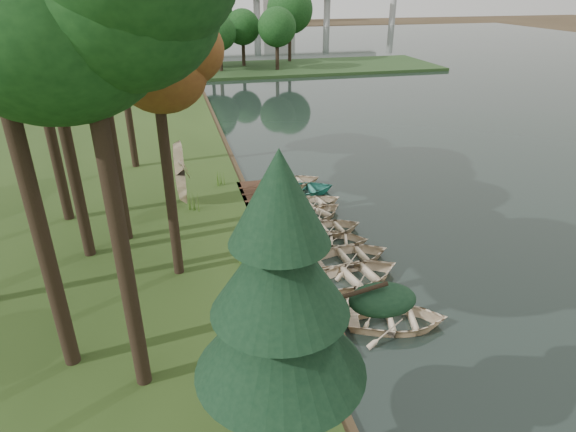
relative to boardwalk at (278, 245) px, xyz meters
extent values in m
plane|color=#3D2F1D|center=(1.60, 0.00, -0.15)|extent=(300.00, 300.00, 0.00)
cube|color=black|center=(31.60, 20.00, -0.12)|extent=(130.00, 200.00, 0.05)
cube|color=#372115|center=(0.00, 0.00, 0.00)|extent=(1.60, 16.00, 0.30)
cube|color=#243E1B|center=(9.60, 50.00, 0.08)|extent=(50.00, 14.00, 0.45)
cylinder|color=black|center=(-13.73, 50.00, 2.70)|extent=(0.50, 0.50, 4.80)
sphere|color=#174116|center=(-13.73, 50.00, 6.30)|extent=(5.60, 5.60, 5.60)
cylinder|color=black|center=(-7.07, 50.00, 2.70)|extent=(0.50, 0.50, 4.80)
sphere|color=#174116|center=(-7.07, 50.00, 6.30)|extent=(5.60, 5.60, 5.60)
cylinder|color=black|center=(-0.40, 50.00, 2.70)|extent=(0.50, 0.50, 4.80)
sphere|color=#174116|center=(-0.40, 50.00, 6.30)|extent=(5.60, 5.60, 5.60)
cylinder|color=black|center=(6.27, 50.00, 2.70)|extent=(0.50, 0.50, 4.80)
sphere|color=#174116|center=(6.27, 50.00, 6.30)|extent=(5.60, 5.60, 5.60)
cylinder|color=black|center=(12.93, 50.00, 2.70)|extent=(0.50, 0.50, 4.80)
sphere|color=#174116|center=(12.93, 50.00, 6.30)|extent=(5.60, 5.60, 5.60)
cylinder|color=black|center=(19.60, 50.00, 2.70)|extent=(0.50, 0.50, 4.80)
sphere|color=#174116|center=(19.60, 50.00, 6.30)|extent=(5.60, 5.60, 5.60)
cylinder|color=black|center=(26.27, 50.00, 2.70)|extent=(0.50, 0.50, 4.80)
sphere|color=#174116|center=(26.27, 50.00, 6.30)|extent=(5.60, 5.60, 5.60)
cylinder|color=#A5A5A0|center=(-18.40, 120.00, 3.85)|extent=(1.80, 1.80, 8.00)
cylinder|color=#A5A5A0|center=(1.60, 120.00, 3.85)|extent=(1.80, 1.80, 8.00)
cylinder|color=#A5A5A0|center=(21.60, 120.00, 3.85)|extent=(1.80, 1.80, 8.00)
cylinder|color=#A5A5A0|center=(41.60, 120.00, 3.85)|extent=(1.80, 1.80, 8.00)
cylinder|color=#A5A5A0|center=(61.60, 120.00, 3.85)|extent=(1.80, 1.80, 8.00)
cube|color=#A5A5A0|center=(-3.40, 145.00, 5.85)|extent=(8.00, 8.00, 12.00)
imported|color=beige|center=(2.87, -6.71, 0.28)|extent=(4.20, 3.43, 0.76)
imported|color=beige|center=(2.39, -5.37, 0.24)|extent=(3.74, 3.07, 0.67)
imported|color=beige|center=(2.52, -3.68, 0.31)|extent=(4.44, 3.55, 0.82)
imported|color=beige|center=(2.81, -2.11, 0.28)|extent=(3.93, 2.97, 0.77)
imported|color=beige|center=(2.70, -0.40, 0.22)|extent=(3.65, 3.07, 0.65)
imported|color=beige|center=(2.77, 0.71, 0.25)|extent=(3.55, 2.68, 0.70)
imported|color=beige|center=(2.56, 2.44, 0.26)|extent=(4.23, 3.75, 0.73)
imported|color=beige|center=(2.86, 3.86, 0.25)|extent=(3.72, 2.94, 0.70)
imported|color=teal|center=(2.74, 5.71, 0.30)|extent=(3.97, 2.90, 0.80)
imported|color=beige|center=(2.43, 6.97, 0.29)|extent=(4.15, 3.27, 0.78)
imported|color=beige|center=(-4.01, 5.45, 0.51)|extent=(3.63, 2.68, 0.73)
cylinder|color=black|center=(-5.96, -7.51, 5.52)|extent=(0.45, 0.45, 10.74)
cylinder|color=black|center=(-8.21, -6.08, 5.98)|extent=(0.47, 0.47, 11.66)
cylinder|color=black|center=(-4.65, -1.48, 4.22)|extent=(0.40, 0.40, 8.14)
ellipsoid|color=brown|center=(-4.65, -1.48, 8.29)|extent=(3.43, 3.43, 2.91)
cylinder|color=black|center=(-8.47, 1.01, 6.06)|extent=(0.48, 0.48, 11.83)
cylinder|color=black|center=(-6.90, 2.19, 5.67)|extent=(0.46, 0.46, 11.03)
cylinder|color=black|center=(-9.96, 5.15, 6.48)|extent=(0.49, 0.49, 12.65)
cylinder|color=black|center=(-6.88, 12.47, 5.17)|extent=(0.44, 0.44, 10.03)
ellipsoid|color=#174116|center=(-6.88, 12.47, 10.18)|extent=(4.31, 4.31, 3.67)
cylinder|color=black|center=(-2.54, -11.43, 2.09)|extent=(0.32, 0.32, 3.87)
cone|color=black|center=(-2.54, -11.43, 4.77)|extent=(3.80, 3.80, 2.60)
cone|color=black|center=(-2.54, -11.43, 6.19)|extent=(2.90, 2.90, 2.25)
cone|color=black|center=(-2.54, -11.43, 7.62)|extent=(2.00, 2.00, 1.90)
cone|color=#3F661E|center=(-1.00, -6.38, 0.60)|extent=(0.60, 0.60, 0.89)
cone|color=#3F661E|center=(-1.81, -1.41, 0.67)|extent=(0.60, 0.60, 1.04)
cone|color=#3F661E|center=(-3.61, 4.55, 0.64)|extent=(0.60, 0.60, 0.97)
cone|color=#3F661E|center=(-1.77, 7.69, 0.58)|extent=(0.60, 0.60, 0.86)
camera|label=1|loc=(-4.34, -19.34, 11.18)|focal=30.00mm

